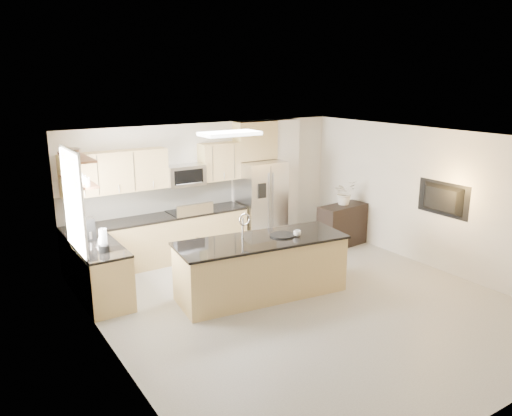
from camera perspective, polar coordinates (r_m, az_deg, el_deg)
floor at (r=8.13m, az=5.46°, el=-10.68°), size 6.50×6.50×0.00m
ceiling at (r=7.40m, az=5.95°, el=7.83°), size 6.00×6.50×0.02m
wall_back at (r=10.33m, az=-5.54°, el=2.47°), size 6.00×0.02×2.60m
wall_front at (r=5.66m, az=26.81°, el=-9.60°), size 6.00×0.02×2.60m
wall_left at (r=6.34m, az=-16.25°, el=-5.98°), size 0.02×6.50×2.60m
wall_right at (r=9.76m, az=19.66°, el=0.95°), size 0.02×6.50×2.60m
back_counter at (r=9.77m, az=-10.96°, el=-3.47°), size 3.55×0.66×1.44m
left_counter at (r=8.39m, az=-17.41°, el=-7.08°), size 0.66×1.50×0.92m
range at (r=10.00m, az=-7.62°, el=-2.91°), size 0.76×0.64×1.14m
upper_cabinets at (r=9.56m, az=-12.13°, el=4.43°), size 3.50×0.33×0.75m
microwave at (r=9.82m, az=-8.15°, el=3.72°), size 0.76×0.40×0.40m
refrigerator at (r=10.62m, az=0.53°, el=0.61°), size 0.92×0.78×1.78m
partition_column at (r=11.13m, az=3.18°, el=3.41°), size 0.60×0.30×2.60m
window at (r=7.97m, az=-20.14°, el=0.55°), size 0.04×1.15×1.65m
shelf_lower at (r=8.03m, az=-19.61°, el=2.89°), size 0.30×1.20×0.04m
shelf_upper at (r=7.97m, az=-19.84°, el=5.49°), size 0.30×1.20×0.04m
ceiling_fixture at (r=8.50m, az=-3.01°, el=8.50°), size 1.00×0.50×0.06m
island at (r=8.18m, az=0.61°, el=-6.76°), size 2.88×1.32×1.38m
credenza at (r=10.73m, az=9.82°, el=-1.96°), size 1.14×0.57×0.88m
cup at (r=8.18m, az=4.73°, el=-2.91°), size 0.14×0.14×0.10m
platter at (r=8.19m, az=3.02°, el=-3.12°), size 0.51×0.51×0.02m
blender at (r=7.85m, az=-17.03°, el=-3.74°), size 0.16×0.16×0.37m
kettle at (r=8.19m, az=-17.32°, el=-3.44°), size 0.18×0.18×0.22m
coffee_maker at (r=8.54m, az=-18.57°, el=-2.31°), size 0.22×0.25×0.36m
bowl at (r=8.30m, az=-20.44°, el=6.23°), size 0.44×0.44×0.09m
flower_vase at (r=10.61m, az=10.10°, el=2.43°), size 0.69×0.60×0.77m
television at (r=9.56m, az=20.29°, el=0.93°), size 0.14×1.08×0.62m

